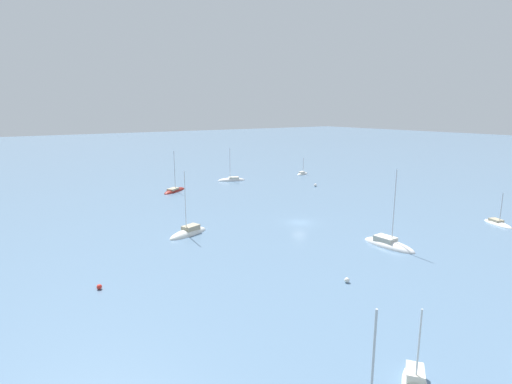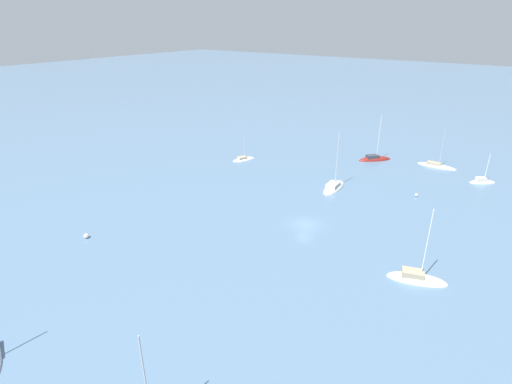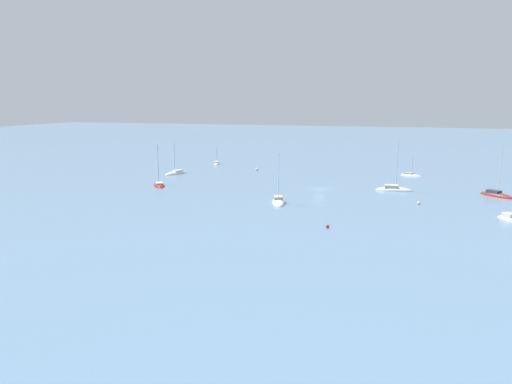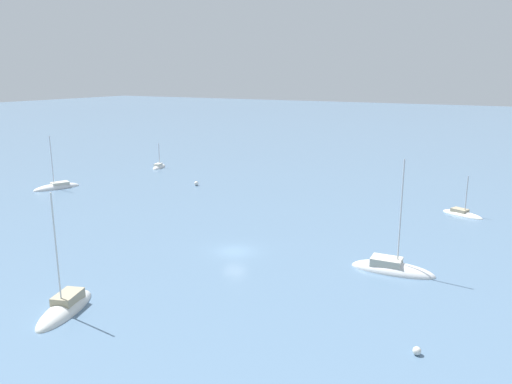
% 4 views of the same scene
% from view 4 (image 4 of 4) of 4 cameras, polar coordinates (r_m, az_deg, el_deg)
% --- Properties ---
extents(ground_plane, '(600.00, 600.00, 0.00)m').
position_cam_4_polar(ground_plane, '(57.98, -2.41, -6.79)').
color(ground_plane, slate).
extents(sailboat_0, '(8.73, 3.46, 12.79)m').
position_cam_4_polar(sailboat_0, '(54.29, 15.28, -8.59)').
color(sailboat_0, silver).
rests_on(sailboat_0, ground_plane).
extents(sailboat_1, '(4.81, 8.16, 11.60)m').
position_cam_4_polar(sailboat_1, '(47.26, -20.96, -12.43)').
color(sailboat_1, white).
rests_on(sailboat_1, ground_plane).
extents(sailboat_2, '(5.29, 8.40, 10.27)m').
position_cam_4_polar(sailboat_2, '(95.77, -21.79, 0.44)').
color(sailboat_2, silver).
rests_on(sailboat_2, ground_plane).
extents(sailboat_3, '(6.40, 4.33, 6.37)m').
position_cam_4_polar(sailboat_3, '(78.28, 22.50, -2.38)').
color(sailboat_3, white).
rests_on(sailboat_3, ground_plane).
extents(sailboat_6, '(3.18, 5.66, 5.95)m').
position_cam_4_polar(sailboat_6, '(110.49, -11.02, 2.79)').
color(sailboat_6, white).
rests_on(sailboat_6, ground_plane).
extents(mooring_buoy_0, '(0.62, 0.62, 0.62)m').
position_cam_4_polar(mooring_buoy_0, '(39.93, 17.91, -16.89)').
color(mooring_buoy_0, white).
rests_on(mooring_buoy_0, ground_plane).
extents(mooring_buoy_2, '(0.79, 0.79, 0.79)m').
position_cam_4_polar(mooring_buoy_2, '(91.73, -6.84, 0.98)').
color(mooring_buoy_2, white).
rests_on(mooring_buoy_2, ground_plane).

